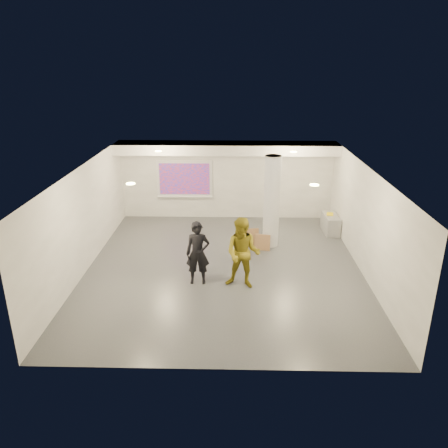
{
  "coord_description": "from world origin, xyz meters",
  "views": [
    {
      "loc": [
        0.3,
        -11.6,
        5.76
      ],
      "look_at": [
        0.0,
        0.4,
        1.25
      ],
      "focal_mm": 35.0,
      "sensor_mm": 36.0,
      "label": 1
    }
  ],
  "objects_px": {
    "column": "(272,202)",
    "man": "(243,253)",
    "projection_screen": "(185,179)",
    "credenza": "(330,224)",
    "woman": "(198,253)"
  },
  "relations": [
    {
      "from": "column",
      "to": "projection_screen",
      "type": "xyz_separation_m",
      "value": [
        -3.1,
        2.65,
        0.03
      ]
    },
    {
      "from": "projection_screen",
      "to": "credenza",
      "type": "height_order",
      "value": "projection_screen"
    },
    {
      "from": "column",
      "to": "projection_screen",
      "type": "bearing_deg",
      "value": 139.44
    },
    {
      "from": "woman",
      "to": "man",
      "type": "relative_size",
      "value": 0.9
    },
    {
      "from": "column",
      "to": "man",
      "type": "distance_m",
      "value": 3.07
    },
    {
      "from": "column",
      "to": "man",
      "type": "height_order",
      "value": "column"
    },
    {
      "from": "projection_screen",
      "to": "woman",
      "type": "bearing_deg",
      "value": -80.17
    },
    {
      "from": "credenza",
      "to": "man",
      "type": "relative_size",
      "value": 0.57
    },
    {
      "from": "projection_screen",
      "to": "woman",
      "type": "distance_m",
      "value": 5.46
    },
    {
      "from": "column",
      "to": "woman",
      "type": "xyz_separation_m",
      "value": [
        -2.18,
        -2.69,
        -0.62
      ]
    },
    {
      "from": "column",
      "to": "credenza",
      "type": "distance_m",
      "value": 2.78
    },
    {
      "from": "projection_screen",
      "to": "man",
      "type": "bearing_deg",
      "value": -68.85
    },
    {
      "from": "projection_screen",
      "to": "woman",
      "type": "xyz_separation_m",
      "value": [
        0.92,
        -5.34,
        -0.64
      ]
    },
    {
      "from": "column",
      "to": "projection_screen",
      "type": "relative_size",
      "value": 1.43
    },
    {
      "from": "projection_screen",
      "to": "credenza",
      "type": "relative_size",
      "value": 1.88
    }
  ]
}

